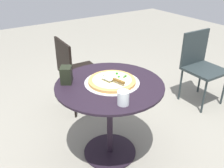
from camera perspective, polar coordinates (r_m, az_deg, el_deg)
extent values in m
plane|color=gray|center=(2.39, -0.48, -15.29)|extent=(10.00, 10.00, 0.00)
cylinder|color=black|center=(1.98, -0.56, -0.17)|extent=(0.87, 0.87, 0.02)
cylinder|color=black|center=(2.17, -0.51, -8.34)|extent=(0.05, 0.05, 0.68)
cylinder|color=black|center=(2.39, -0.48, -15.13)|extent=(0.48, 0.48, 0.02)
cylinder|color=silver|center=(1.99, 0.00, 0.39)|extent=(0.44, 0.44, 0.00)
cylinder|color=tan|center=(1.99, 0.00, 0.71)|extent=(0.38, 0.38, 0.02)
cylinder|color=beige|center=(1.98, 0.00, 1.03)|extent=(0.32, 0.32, 0.00)
sphere|color=#F1EFC0|center=(1.90, 0.90, -0.08)|extent=(0.01, 0.01, 0.01)
sphere|color=#2B712A|center=(2.02, 1.56, 1.67)|extent=(0.02, 0.02, 0.02)
sphere|color=#E3EEC2|center=(1.99, -1.15, 1.24)|extent=(0.02, 0.02, 0.02)
sphere|color=#397535|center=(2.03, 3.13, 1.86)|extent=(0.02, 0.02, 0.02)
sphere|color=#376729|center=(2.01, 2.79, 1.59)|extent=(0.02, 0.02, 0.02)
sphere|color=#376C2B|center=(2.02, -1.70, 1.81)|extent=(0.02, 0.02, 0.02)
sphere|color=#306133|center=(1.99, -0.57, 1.30)|extent=(0.02, 0.02, 0.02)
sphere|color=#237222|center=(2.07, 1.12, 2.41)|extent=(0.02, 0.02, 0.02)
sphere|color=white|center=(1.96, -2.83, 0.75)|extent=(0.01, 0.01, 0.01)
cube|color=silver|center=(1.97, -0.77, 1.45)|extent=(0.10, 0.12, 0.00)
cube|color=brown|center=(1.90, 1.56, 0.70)|extent=(0.04, 0.11, 0.02)
cylinder|color=white|center=(1.69, 2.60, -3.19)|extent=(0.08, 0.08, 0.10)
cube|color=black|center=(2.00, -10.44, 2.06)|extent=(0.13, 0.13, 0.14)
cube|color=black|center=(2.83, -7.08, 2.93)|extent=(0.43, 0.43, 0.03)
cube|color=black|center=(2.69, -11.07, 5.87)|extent=(0.04, 0.41, 0.37)
cylinder|color=black|center=(3.14, -5.28, 0.84)|extent=(0.02, 0.02, 0.44)
cylinder|color=black|center=(2.86, -2.17, -1.85)|extent=(0.02, 0.02, 0.44)
cylinder|color=black|center=(3.02, -11.22, -0.71)|extent=(0.02, 0.02, 0.44)
cylinder|color=black|center=(2.74, -8.59, -3.69)|extent=(0.02, 0.02, 0.44)
cube|color=#273032|center=(3.10, 20.55, 3.02)|extent=(0.42, 0.42, 0.03)
cube|color=#273032|center=(3.14, 18.45, 7.94)|extent=(0.42, 0.03, 0.41)
cylinder|color=#273032|center=(3.24, 24.27, -1.04)|extent=(0.02, 0.02, 0.41)
cylinder|color=#273032|center=(2.98, 20.33, -2.83)|extent=(0.02, 0.02, 0.41)
cylinder|color=#273032|center=(3.42, 19.53, 1.34)|extent=(0.02, 0.02, 0.41)
cylinder|color=#273032|center=(3.17, 15.43, -0.15)|extent=(0.02, 0.02, 0.41)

